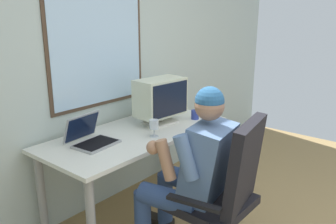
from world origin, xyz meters
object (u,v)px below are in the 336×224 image
crt_monitor (161,98)px  wine_glass (154,125)px  laptop (90,136)px  coffee_mug (195,115)px  office_chair (227,187)px  person_seated (190,169)px  desk (138,143)px

crt_monitor → wine_glass: size_ratio=3.33×
laptop → coffee_mug: bearing=-13.9°
office_chair → wine_glass: 0.76m
office_chair → person_seated: (-0.04, 0.26, 0.06)m
desk → wine_glass: 0.27m
person_seated → crt_monitor: bearing=55.7°
person_seated → coffee_mug: person_seated is taller
desk → wine_glass: wine_glass is taller
person_seated → wine_glass: (0.14, 0.45, 0.18)m
desk → coffee_mug: bearing=-16.1°
person_seated → crt_monitor: (0.44, 0.64, 0.32)m
wine_glass → office_chair: bearing=-98.0°
office_chair → crt_monitor: (0.40, 0.90, 0.38)m
desk → office_chair: (-0.11, -0.91, -0.05)m
desk → laptop: (-0.42, 0.08, 0.16)m
coffee_mug → desk: bearing=163.9°
office_chair → wine_glass: (0.10, 0.72, 0.25)m
laptop → wine_glass: size_ratio=2.43×
desk → crt_monitor: size_ratio=3.51×
desk → crt_monitor: crt_monitor is taller
desk → crt_monitor: 0.44m
crt_monitor → wine_glass: (-0.30, -0.19, -0.14)m
office_chair → laptop: (-0.31, 0.99, 0.21)m
coffee_mug → person_seated: bearing=-146.6°
laptop → office_chair: bearing=-72.4°
desk → coffee_mug: size_ratio=19.35×
wine_glass → coffee_mug: wine_glass is taller
office_chair → crt_monitor: crt_monitor is taller
crt_monitor → desk: bearing=179.4°
person_seated → wine_glass: person_seated is taller
crt_monitor → wine_glass: crt_monitor is taller
wine_glass → coffee_mug: bearing=2.3°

